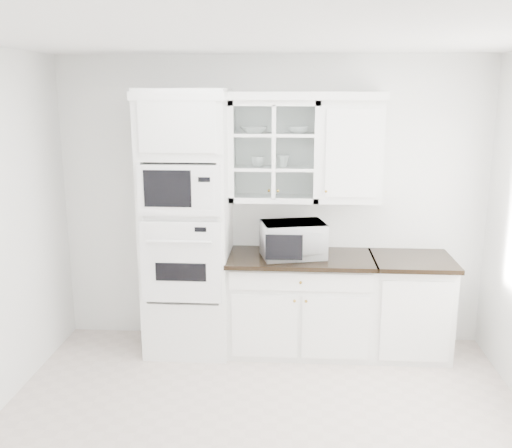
{
  "coord_description": "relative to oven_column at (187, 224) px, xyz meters",
  "views": [
    {
      "loc": [
        0.21,
        -3.54,
        2.38
      ],
      "look_at": [
        -0.1,
        1.05,
        1.3
      ],
      "focal_mm": 40.0,
      "sensor_mm": 36.0,
      "label": 1
    }
  ],
  "objects": [
    {
      "name": "oven_column",
      "position": [
        0.0,
        0.0,
        0.0
      ],
      "size": [
        0.76,
        0.68,
        2.4
      ],
      "color": "white",
      "rests_on": "ground"
    },
    {
      "name": "bowl_b",
      "position": [
        0.99,
        0.17,
        0.84
      ],
      "size": [
        0.2,
        0.2,
        0.06
      ],
      "primitive_type": "imported",
      "rotation": [
        0.0,
        0.0,
        -0.08
      ],
      "color": "white",
      "rests_on": "upper_cabinet_glass"
    },
    {
      "name": "room_shell",
      "position": [
        0.75,
        -0.99,
        0.58
      ],
      "size": [
        4.0,
        3.5,
        2.7
      ],
      "color": "white",
      "rests_on": "ground"
    },
    {
      "name": "base_cabinet_run",
      "position": [
        1.03,
        0.03,
        -0.74
      ],
      "size": [
        1.32,
        0.67,
        0.92
      ],
      "color": "white",
      "rests_on": "ground"
    },
    {
      "name": "countertop_microwave",
      "position": [
        0.96,
        -0.0,
        -0.12
      ],
      "size": [
        0.64,
        0.57,
        0.32
      ],
      "primitive_type": "imported",
      "rotation": [
        0.0,
        0.0,
        3.38
      ],
      "color": "white",
      "rests_on": "base_cabinet_run"
    },
    {
      "name": "cup_b",
      "position": [
        0.86,
        0.17,
        0.56
      ],
      "size": [
        0.14,
        0.14,
        0.11
      ],
      "primitive_type": "imported",
      "rotation": [
        0.0,
        0.0,
        0.29
      ],
      "color": "white",
      "rests_on": "upper_cabinet_glass"
    },
    {
      "name": "crown_molding",
      "position": [
        0.68,
        0.14,
        1.14
      ],
      "size": [
        2.14,
        0.38,
        0.07
      ],
      "primitive_type": "cube",
      "color": "white",
      "rests_on": "room_shell"
    },
    {
      "name": "upper_cabinet_solid",
      "position": [
        1.46,
        0.17,
        0.65
      ],
      "size": [
        0.55,
        0.33,
        0.9
      ],
      "primitive_type": "cube",
      "color": "white",
      "rests_on": "room_shell"
    },
    {
      "name": "upper_cabinet_glass",
      "position": [
        0.78,
        0.17,
        0.65
      ],
      "size": [
        0.8,
        0.33,
        0.9
      ],
      "color": "white",
      "rests_on": "room_shell"
    },
    {
      "name": "bowl_a",
      "position": [
        0.59,
        0.15,
        0.84
      ],
      "size": [
        0.3,
        0.3,
        0.06
      ],
      "primitive_type": "imported",
      "rotation": [
        0.0,
        0.0,
        0.31
      ],
      "color": "white",
      "rests_on": "upper_cabinet_glass"
    },
    {
      "name": "extra_base_cabinet",
      "position": [
        2.03,
        0.03,
        -0.74
      ],
      "size": [
        0.72,
        0.67,
        0.92
      ],
      "color": "white",
      "rests_on": "ground"
    },
    {
      "name": "cup_a",
      "position": [
        0.63,
        0.17,
        0.56
      ],
      "size": [
        0.12,
        0.12,
        0.09
      ],
      "primitive_type": "imported",
      "rotation": [
        0.0,
        0.0,
        0.02
      ],
      "color": "white",
      "rests_on": "upper_cabinet_glass"
    },
    {
      "name": "ground",
      "position": [
        0.75,
        -1.42,
        -1.19
      ],
      "size": [
        4.0,
        3.5,
        0.01
      ],
      "primitive_type": "cube",
      "color": "#C2B1A6",
      "rests_on": "ground"
    }
  ]
}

